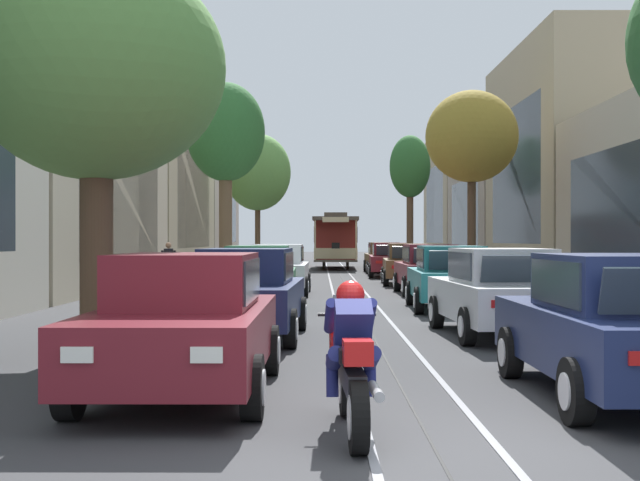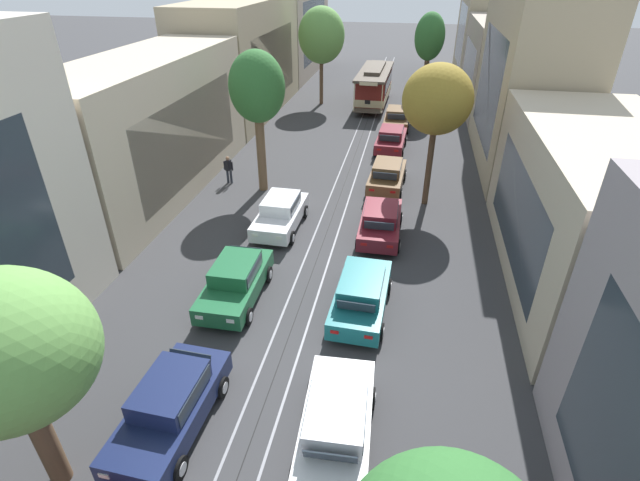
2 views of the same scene
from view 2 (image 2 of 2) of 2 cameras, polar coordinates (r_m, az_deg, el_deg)
The scene contains 20 objects.
ground_plane at distance 28.63m, azimuth 3.27°, elevation 7.67°, with size 163.07×163.07×0.00m, color #38383A.
trolley_track_rails at distance 32.80m, azimuth 4.41°, elevation 10.72°, with size 1.14×73.23×0.01m.
building_facade_left at distance 35.69m, azimuth -12.91°, elevation 19.38°, with size 5.65×64.93×10.24m.
building_facade_right at distance 33.57m, azimuth 23.50°, elevation 16.38°, with size 5.53×64.93×10.36m.
parked_car_navy_second_left at distance 14.19m, azimuth -17.60°, elevation -18.45°, with size 2.11×4.41×1.58m.
parked_car_green_mid_left at distance 18.16m, azimuth -10.15°, elevation -4.81°, with size 2.04×4.38×1.58m.
parked_car_white_fourth_left at distance 22.68m, azimuth -4.79°, elevation 3.33°, with size 2.05×4.38×1.58m.
parked_car_white_second_right at distance 13.23m, azimuth 1.97°, elevation -21.24°, with size 2.14×4.42×1.58m.
parked_car_teal_mid_right at distance 17.25m, azimuth 4.99°, elevation -6.54°, with size 2.10×4.40×1.58m.
parked_car_maroon_fourth_right at distance 22.06m, azimuth 7.32°, elevation 2.32°, with size 2.02×4.37×1.58m.
parked_car_brown_fifth_right at distance 27.09m, azimuth 8.11°, elevation 7.86°, with size 2.14×4.42×1.58m.
parked_car_maroon_sixth_right at distance 32.97m, azimuth 8.58°, elevation 12.04°, with size 2.12×4.41×1.58m.
parked_car_brown_far_right at distance 37.76m, azimuth 9.25°, elevation 14.41°, with size 2.01×4.36×1.58m.
street_tree_kerb_left_near at distance 11.89m, azimuth -33.89°, elevation -11.04°, with size 3.93×3.54×6.08m.
street_tree_kerb_left_second at distance 25.41m, azimuth -7.62°, elevation 17.67°, with size 2.89×2.78×7.49m.
street_tree_kerb_left_mid at distance 43.43m, azimuth 0.17°, elevation 23.52°, with size 3.94×3.39×8.01m.
street_tree_kerb_right_second at distance 24.13m, azimuth 14.01°, elevation 16.14°, with size 3.36×3.32×7.18m.
street_tree_kerb_right_mid at distance 41.68m, azimuth 13.10°, elevation 22.70°, with size 2.38×2.36×7.80m.
cable_car_trolley at distance 44.20m, azimuth 6.60°, elevation 18.14°, with size 2.75×9.16×3.28m.
pedestrian_on_right_pavement at distance 27.91m, azimuth -10.99°, elevation 8.57°, with size 0.55×0.40×1.63m.
Camera 2 is at (3.40, -0.02, 11.23)m, focal length 26.48 mm.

